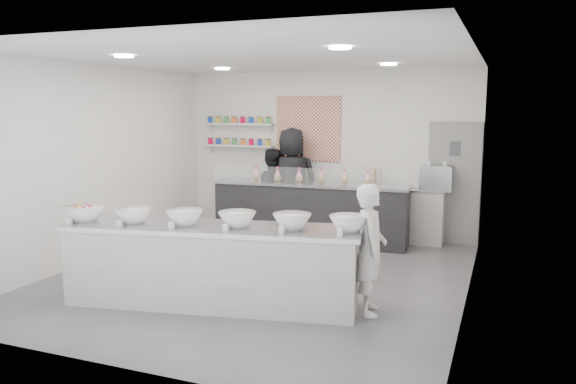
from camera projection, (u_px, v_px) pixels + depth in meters
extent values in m
plane|color=#515156|center=(261.00, 276.00, 7.87)|extent=(6.00, 6.00, 0.00)
plane|color=white|center=(259.00, 58.00, 7.41)|extent=(6.00, 6.00, 0.00)
plane|color=white|center=(326.00, 153.00, 10.40)|extent=(5.50, 0.00, 5.50)
plane|color=white|center=(97.00, 163.00, 8.63)|extent=(0.00, 6.00, 6.00)
plane|color=white|center=(472.00, 180.00, 6.65)|extent=(0.00, 6.00, 6.00)
cube|color=gray|center=(454.00, 184.00, 9.61)|extent=(0.88, 0.04, 2.10)
cube|color=#A23614|center=(308.00, 129.00, 10.43)|extent=(1.25, 0.03, 1.20)
cube|color=silver|center=(239.00, 146.00, 10.92)|extent=(1.45, 0.22, 0.04)
cube|color=silver|center=(239.00, 124.00, 10.86)|extent=(1.45, 0.22, 0.04)
cylinder|color=white|center=(124.00, 56.00, 7.00)|extent=(0.24, 0.24, 0.02)
cylinder|color=white|center=(340.00, 48.00, 5.99)|extent=(0.24, 0.24, 0.02)
cylinder|color=white|center=(222.00, 69.00, 9.39)|extent=(0.24, 0.24, 0.02)
cylinder|color=white|center=(389.00, 64.00, 8.38)|extent=(0.24, 0.24, 0.02)
cube|color=#AAAAA5|center=(212.00, 265.00, 6.69)|extent=(3.64, 1.46, 0.97)
cube|color=black|center=(310.00, 213.00, 9.76)|extent=(3.43, 0.78, 1.06)
cube|color=white|center=(305.00, 176.00, 9.38)|extent=(3.36, 0.17, 0.29)
cube|color=#AAAAA5|center=(407.00, 215.00, 9.79)|extent=(1.27, 0.41, 0.95)
cube|color=#93969E|center=(437.00, 179.00, 9.52)|extent=(0.53, 0.37, 0.40)
imported|color=silver|center=(371.00, 249.00, 6.38)|extent=(0.49, 0.63, 1.51)
imported|color=black|center=(271.00, 192.00, 10.35)|extent=(0.94, 0.83, 1.60)
imported|color=black|center=(292.00, 182.00, 10.30)|extent=(1.12, 0.92, 1.98)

